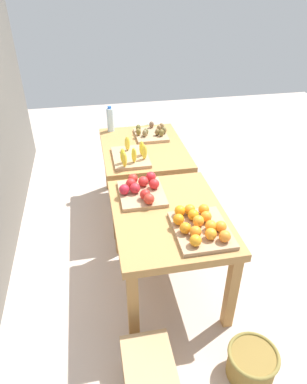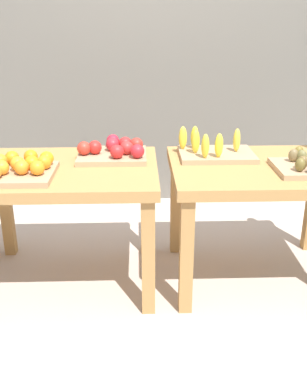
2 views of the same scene
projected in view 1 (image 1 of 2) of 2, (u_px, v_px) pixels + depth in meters
ground_plane at (154, 239)px, 3.34m from camera, size 8.00×8.00×0.00m
display_table_left at (169, 224)px, 2.54m from camera, size 1.04×0.80×0.72m
display_table_right at (143, 156)px, 3.46m from camera, size 1.04×0.80×0.72m
orange_bin at (200, 226)px, 2.29m from camera, size 0.44×0.37×0.11m
apple_bin at (141, 190)px, 2.66m from camera, size 0.42×0.35×0.11m
banana_crate at (131, 156)px, 3.14m from camera, size 0.45×0.32×0.17m
kiwi_bin at (151, 133)px, 3.59m from camera, size 0.37×0.33×0.10m
water_bottle at (110, 119)px, 3.66m from camera, size 0.07×0.07×0.27m
watermelon_pile at (151, 152)px, 4.51m from camera, size 0.70×0.61×0.50m
wicker_basket at (252, 363)px, 2.18m from camera, size 0.32×0.32×0.21m
cardboard_produce_box at (149, 375)px, 2.09m from camera, size 0.40×0.30×0.27m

